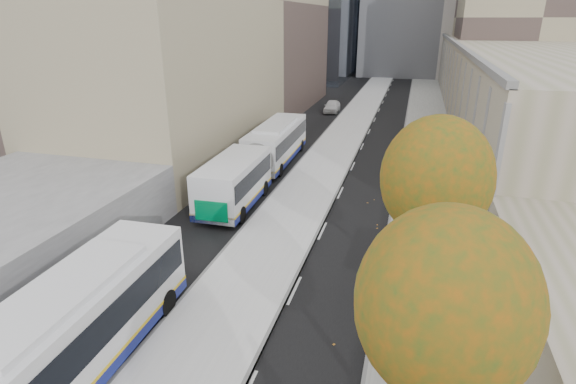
% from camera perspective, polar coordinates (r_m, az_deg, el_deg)
% --- Properties ---
extents(bus_platform, '(4.25, 150.00, 0.15)m').
position_cam_1_polar(bus_platform, '(40.88, 6.10, 5.72)').
color(bus_platform, silver).
rests_on(bus_platform, ground).
extents(sidewalk, '(4.75, 150.00, 0.08)m').
position_cam_1_polar(sidewalk, '(40.42, 17.37, 4.63)').
color(sidewalk, gray).
rests_on(sidewalk, ground).
extents(building_tan, '(18.00, 92.00, 8.00)m').
position_cam_1_polar(building_tan, '(69.47, 27.09, 13.27)').
color(building_tan, gray).
rests_on(building_tan, ground).
extents(building_midrise, '(24.00, 46.00, 25.00)m').
position_cam_1_polar(building_midrise, '(51.42, -14.61, 22.36)').
color(building_midrise, '#9C9172').
rests_on(building_midrise, ground).
extents(bus_shelter, '(1.90, 4.40, 2.53)m').
position_cam_1_polar(bus_shelter, '(17.52, 24.23, -10.74)').
color(bus_shelter, '#383A3F').
rests_on(bus_shelter, sidewalk).
extents(tree_b, '(4.00, 4.00, 6.97)m').
position_cam_1_polar(tree_b, '(10.72, 19.31, -13.41)').
color(tree_b, black).
rests_on(tree_b, sidewalk).
extents(tree_c, '(4.20, 4.20, 7.28)m').
position_cam_1_polar(tree_c, '(17.85, 18.29, 1.62)').
color(tree_c, black).
rests_on(tree_c, sidewalk).
extents(bus_far, '(3.05, 18.09, 3.01)m').
position_cam_1_polar(bus_far, '(32.43, -3.41, 4.56)').
color(bus_far, silver).
rests_on(bus_far, ground).
extents(distant_car, '(1.90, 4.36, 1.46)m').
position_cam_1_polar(distant_car, '(56.79, 5.62, 10.78)').
color(distant_car, silver).
rests_on(distant_car, ground).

